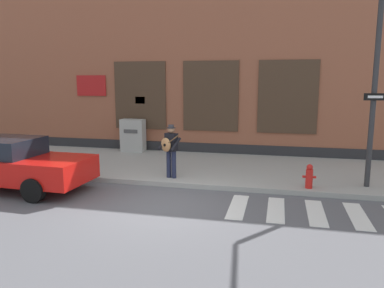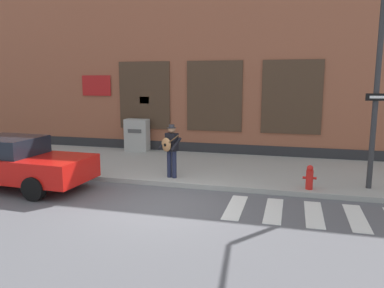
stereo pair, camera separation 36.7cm
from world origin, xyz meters
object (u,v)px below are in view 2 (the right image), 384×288
busker (171,148)px  fire_hydrant (310,177)px  utility_box (137,135)px  red_car (15,163)px

busker → fire_hydrant: busker is taller
busker → utility_box: bearing=125.9°
red_car → busker: size_ratio=2.76×
red_car → fire_hydrant: size_ratio=6.67×
fire_hydrant → utility_box: bearing=149.6°
busker → utility_box: 4.86m
red_car → utility_box: utility_box is taller
red_car → utility_box: 5.91m
busker → utility_box: size_ratio=1.22×
busker → fire_hydrant: bearing=-2.7°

